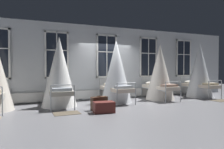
# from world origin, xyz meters

# --- Properties ---
(ground) EXTENTS (26.19, 26.19, 0.00)m
(ground) POSITION_xyz_m (0.00, 0.00, 0.00)
(ground) COLOR slate
(back_wall_with_windows) EXTENTS (14.09, 0.10, 3.30)m
(back_wall_with_windows) POSITION_xyz_m (0.00, 1.17, 1.65)
(back_wall_with_windows) COLOR silver
(back_wall_with_windows) RESTS_ON ground
(window_bank) EXTENTS (9.77, 0.10, 2.85)m
(window_bank) POSITION_xyz_m (0.00, 1.05, 1.06)
(window_bank) COLOR black
(window_bank) RESTS_ON ground
(cot_second) EXTENTS (1.28, 1.87, 2.56)m
(cot_second) POSITION_xyz_m (-2.24, 0.03, 1.23)
(cot_second) COLOR #9EA3A8
(cot_second) RESTS_ON ground
(cot_third) EXTENTS (1.28, 1.87, 2.57)m
(cot_third) POSITION_xyz_m (0.04, 0.06, 1.24)
(cot_third) COLOR #9EA3A8
(cot_third) RESTS_ON ground
(cot_fourth) EXTENTS (1.28, 1.87, 2.46)m
(cot_fourth) POSITION_xyz_m (2.16, 0.03, 1.19)
(cot_fourth) COLOR #9EA3A8
(cot_fourth) RESTS_ON ground
(cot_fifth) EXTENTS (1.28, 1.86, 2.62)m
(cot_fifth) POSITION_xyz_m (4.45, -0.01, 1.26)
(cot_fifth) COLOR #9EA3A8
(cot_fifth) RESTS_ON ground
(rug_second) EXTENTS (0.81, 0.57, 0.01)m
(rug_second) POSITION_xyz_m (-2.20, -1.29, 0.01)
(rug_second) COLOR brown
(rug_second) RESTS_ON ground
(rug_fifth) EXTENTS (0.81, 0.58, 0.01)m
(rug_fifth) POSITION_xyz_m (4.40, -1.29, 0.01)
(rug_fifth) COLOR brown
(rug_fifth) RESTS_ON ground
(suitcase_dark) EXTENTS (0.59, 0.31, 0.47)m
(suitcase_dark) POSITION_xyz_m (-1.09, -1.14, 0.22)
(suitcase_dark) COLOR #472D1E
(suitcase_dark) RESTS_ON ground
(travel_trunk) EXTENTS (0.67, 0.45, 0.34)m
(travel_trunk) POSITION_xyz_m (-1.10, -1.61, 0.17)
(travel_trunk) COLOR #5B231E
(travel_trunk) RESTS_ON ground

